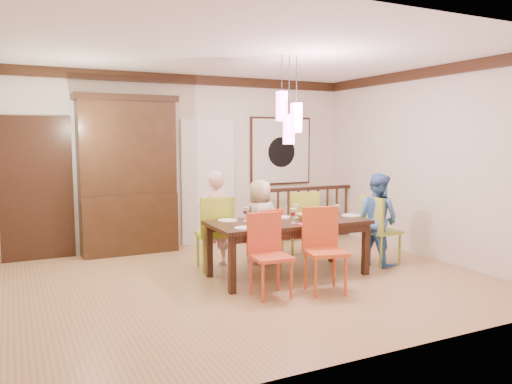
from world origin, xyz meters
name	(u,v)px	position (x,y,z in m)	size (l,w,h in m)	color
floor	(251,280)	(0.00, 0.00, 0.00)	(6.00, 6.00, 0.00)	#9F784D
ceiling	(251,52)	(0.00, 0.00, 2.90)	(6.00, 6.00, 0.00)	white
wall_back	(188,161)	(0.00, 2.50, 1.45)	(6.00, 6.00, 0.00)	beige
wall_right	(427,164)	(3.00, 0.00, 1.45)	(5.00, 5.00, 0.00)	beige
crown_molding	(251,58)	(0.00, 0.00, 2.82)	(6.00, 5.00, 0.16)	black
panel_door	(37,191)	(-2.40, 2.45, 1.05)	(1.04, 0.07, 2.24)	black
white_doorway	(208,183)	(0.35, 2.46, 1.05)	(0.97, 0.05, 2.22)	silver
painting	(281,151)	(1.80, 2.46, 1.60)	(1.25, 0.06, 1.25)	black
pendant_cluster	(289,117)	(0.54, -0.02, 2.11)	(0.27, 0.21, 1.14)	#FF4CA6
dining_table	(288,227)	(0.54, -0.02, 0.67)	(2.12, 1.00, 0.75)	black
chair_far_left	(214,227)	(-0.22, 0.74, 0.60)	(0.53, 0.53, 1.04)	#96AE25
chair_far_mid	(266,232)	(0.56, 0.66, 0.47)	(0.39, 0.39, 0.83)	red
chair_far_right	(299,219)	(1.21, 0.81, 0.59)	(0.51, 0.51, 1.04)	#91A924
chair_near_left	(271,250)	(-0.08, -0.70, 0.55)	(0.46, 0.46, 0.96)	#CB4427
chair_near_mid	(326,245)	(0.58, -0.85, 0.58)	(0.55, 0.55, 1.01)	#CA4A20
chair_end_right	(382,225)	(2.07, -0.09, 0.58)	(0.49, 0.49, 1.00)	olive
china_hutch	(128,175)	(-1.07, 2.30, 1.26)	(1.59, 0.46, 2.51)	black
balustrade	(308,212)	(2.09, 1.95, 0.50)	(2.19, 0.12, 0.96)	black
person_far_left	(214,219)	(-0.15, 0.89, 0.69)	(0.50, 0.33, 1.38)	beige
person_far_mid	(260,221)	(0.53, 0.78, 0.62)	(0.60, 0.39, 1.24)	#BFB190
person_end_right	(378,219)	(2.01, -0.06, 0.67)	(0.65, 0.51, 1.34)	#406FB3
serving_bowl	(311,217)	(0.83, -0.12, 0.79)	(0.34, 0.34, 0.08)	gold
small_bowl	(270,219)	(0.29, 0.02, 0.78)	(0.19, 0.19, 0.06)	white
cup_left	(267,221)	(0.15, -0.18, 0.80)	(0.13, 0.13, 0.10)	silver
cup_right	(314,212)	(1.09, 0.21, 0.79)	(0.09, 0.09, 0.09)	silver
plate_far_left	(228,220)	(-0.19, 0.30, 0.76)	(0.26, 0.26, 0.01)	white
plate_far_mid	(281,217)	(0.57, 0.23, 0.76)	(0.26, 0.26, 0.01)	white
plate_far_right	(319,213)	(1.25, 0.33, 0.76)	(0.26, 0.26, 0.01)	white
plate_near_left	(245,228)	(-0.22, -0.31, 0.76)	(0.26, 0.26, 0.01)	white
plate_near_mid	(325,221)	(0.93, -0.31, 0.76)	(0.26, 0.26, 0.01)	white
plate_end_right	(351,215)	(1.53, -0.07, 0.76)	(0.26, 0.26, 0.01)	white
wine_glass_a	(245,214)	(0.00, 0.17, 0.84)	(0.08, 0.08, 0.19)	#590C19
wine_glass_b	(296,211)	(0.75, 0.13, 0.84)	(0.08, 0.08, 0.19)	silver
wine_glass_c	(293,216)	(0.49, -0.24, 0.84)	(0.08, 0.08, 0.19)	#590C19
wine_glass_d	(337,212)	(1.21, -0.18, 0.84)	(0.08, 0.08, 0.19)	silver
napkin	(305,224)	(0.57, -0.40, 0.76)	(0.18, 0.14, 0.01)	#D83359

